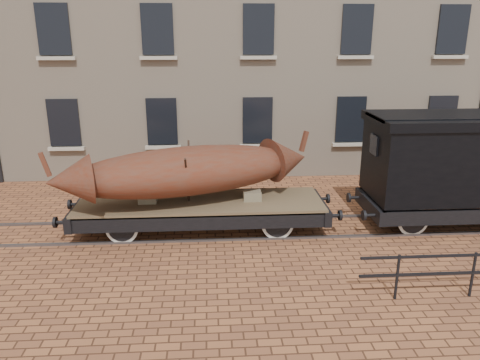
{
  "coord_description": "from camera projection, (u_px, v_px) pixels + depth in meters",
  "views": [
    {
      "loc": [
        -0.77,
        -12.09,
        5.25
      ],
      "look_at": [
        0.06,
        0.5,
        1.3
      ],
      "focal_mm": 35.0,
      "sensor_mm": 36.0,
      "label": 1
    }
  ],
  "objects": [
    {
      "name": "flatcar_wagon",
      "position": [
        201.0,
        207.0,
        12.85
      ],
      "size": [
        7.52,
        2.04,
        1.14
      ],
      "color": "brown",
      "rests_on": "ground"
    },
    {
      "name": "goods_van",
      "position": [
        468.0,
        157.0,
        12.93
      ],
      "size": [
        6.17,
        2.25,
        3.19
      ],
      "color": "black",
      "rests_on": "ground"
    },
    {
      "name": "iron_boat",
      "position": [
        188.0,
        170.0,
        12.52
      ],
      "size": [
        7.14,
        3.77,
        1.7
      ],
      "color": "#592010",
      "rests_on": "flatcar_wagon"
    },
    {
      "name": "ground",
      "position": [
        239.0,
        229.0,
        13.13
      ],
      "size": [
        90.0,
        90.0,
        0.0
      ],
      "primitive_type": "plane",
      "color": "brown"
    },
    {
      "name": "rail_track",
      "position": [
        239.0,
        228.0,
        13.12
      ],
      "size": [
        30.0,
        1.52,
        0.06
      ],
      "color": "#59595E",
      "rests_on": "ground"
    }
  ]
}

